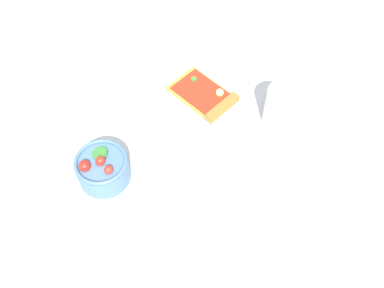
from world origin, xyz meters
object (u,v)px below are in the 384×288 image
object	(u,v)px
paper_napkin	(182,215)
soda_glass	(282,109)
salad_bowl	(102,168)
plate	(194,103)
pizza_slice_main	(206,96)

from	to	relation	value
paper_napkin	soda_glass	bearing A→B (deg)	-86.70
salad_bowl	paper_napkin	size ratio (longest dim) A/B	0.72
salad_bowl	paper_napkin	xyz separation A→B (m)	(-0.18, -0.06, -0.03)
plate	soda_glass	xyz separation A→B (m)	(-0.17, -0.11, 0.04)
pizza_slice_main	plate	bearing A→B (deg)	65.33
salad_bowl	paper_napkin	bearing A→B (deg)	-162.80
soda_glass	paper_napkin	xyz separation A→B (m)	(-0.02, 0.32, -0.04)
pizza_slice_main	salad_bowl	size ratio (longest dim) A/B	1.39
pizza_slice_main	salad_bowl	world-z (taller)	salad_bowl
salad_bowl	soda_glass	world-z (taller)	soda_glass
plate	soda_glass	size ratio (longest dim) A/B	2.24
salad_bowl	paper_napkin	distance (m)	0.19
plate	salad_bowl	size ratio (longest dim) A/B	2.09
pizza_slice_main	salad_bowl	xyz separation A→B (m)	(0.00, 0.30, 0.01)
plate	pizza_slice_main	xyz separation A→B (m)	(-0.01, -0.03, 0.01)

